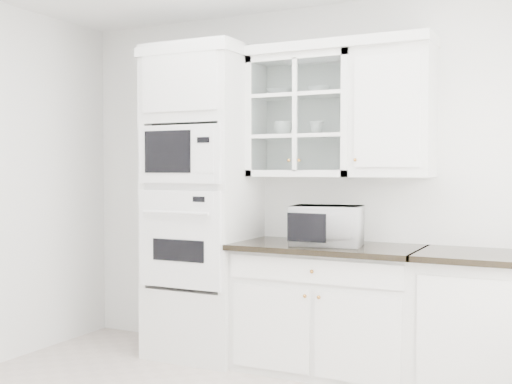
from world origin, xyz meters
The scene contains 12 objects.
room_shell centered at (0.00, 0.43, 1.78)m, with size 4.00×3.50×2.70m.
oven_column centered at (-0.75, 1.42, 1.20)m, with size 0.76×0.68×2.40m.
base_cabinet_run centered at (0.28, 1.45, 0.46)m, with size 1.32×0.67×0.92m.
extra_base_cabinet centered at (1.28, 1.45, 0.46)m, with size 0.72×0.67×0.92m.
upper_cabinet_glass centered at (0.03, 1.58, 1.85)m, with size 0.80×0.33×0.90m.
upper_cabinet_solid centered at (0.71, 1.58, 1.85)m, with size 0.55×0.33×0.90m, color white.
crown_molding centered at (-0.07, 1.56, 2.33)m, with size 2.14×0.38×0.07m, color white.
countertop_microwave centered at (0.29, 1.40, 1.06)m, with size 0.48×0.40×0.28m, color white.
bowl_a centered at (-0.16, 1.57, 2.04)m, with size 0.21×0.21×0.05m, color white.
bowl_b centered at (0.16, 1.57, 2.04)m, with size 0.17×0.17×0.05m, color white.
cup_a centered at (-0.13, 1.58, 1.76)m, with size 0.13×0.13×0.11m, color white.
cup_b centered at (0.14, 1.59, 1.76)m, with size 0.11×0.11×0.10m, color white.
Camera 1 is at (1.84, -2.86, 1.45)m, focal length 45.00 mm.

